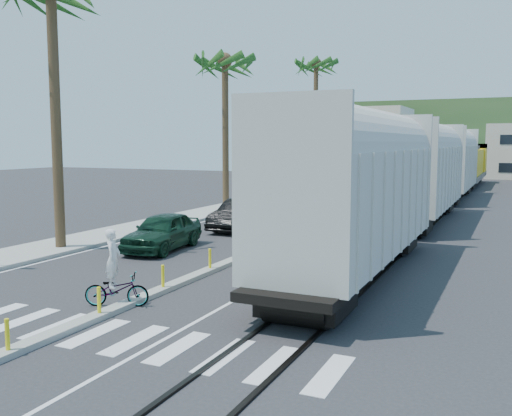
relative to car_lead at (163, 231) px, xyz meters
The scene contains 15 objects.
ground 8.85m from the car_lead, 63.26° to the right, with size 140.00×140.00×0.00m, color #28282B.
sidewalk 17.73m from the car_lead, 104.83° to the left, with size 3.00×90.00×0.15m, color gray.
rails 22.05m from the car_lead, 65.99° to the left, with size 1.56×100.00×0.06m.
median 12.74m from the car_lead, 71.84° to the left, with size 0.45×60.00×0.85m.
crosswalk 10.67m from the car_lead, 68.11° to the right, with size 14.00×2.20×0.01m, color silver.
lane_markings 17.24m from the car_lead, 83.95° to the left, with size 9.42×90.00×0.01m.
freight_train 21.37m from the car_lead, 65.07° to the left, with size 3.00×60.94×5.85m.
palm_trees 18.35m from the car_lead, 105.58° to the left, with size 3.50×37.20×13.75m.
buildings 63.93m from the car_lead, 92.20° to the left, with size 38.00×27.00×10.00m.
hillside 92.36m from the car_lead, 87.54° to the left, with size 80.00×20.00×12.00m, color #385628.
car_lead is the anchor object (origin of this frame).
car_second 6.62m from the car_lead, 85.35° to the left, with size 1.75×4.95×1.63m, color black.
car_third 10.69m from the car_lead, 84.42° to the left, with size 2.14×4.75×1.35m, color black.
car_rear 16.25m from the car_lead, 87.56° to the left, with size 2.54×5.26×1.45m, color #9EA0A2.
cyclist 8.58m from the car_lead, 64.82° to the right, with size 1.95×2.30×2.23m.
Camera 1 is at (9.97, -12.65, 4.67)m, focal length 40.00 mm.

